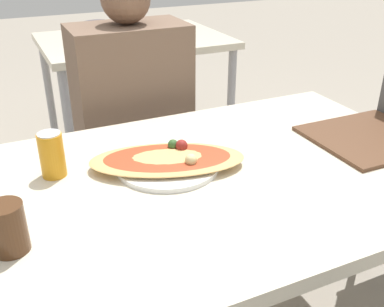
% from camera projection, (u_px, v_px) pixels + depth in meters
% --- Properties ---
extents(dining_table, '(1.37, 0.88, 0.72)m').
position_uv_depth(dining_table, '(211.00, 194.00, 1.26)').
color(dining_table, beige).
rests_on(dining_table, ground_plane).
extents(chair_far_seated, '(0.40, 0.40, 0.94)m').
position_uv_depth(chair_far_seated, '(127.00, 134.00, 1.94)').
color(chair_far_seated, '#4C4C4C').
rests_on(chair_far_seated, ground_plane).
extents(person_seated, '(0.44, 0.28, 1.19)m').
position_uv_depth(person_seated, '(133.00, 104.00, 1.76)').
color(person_seated, '#2D2D38').
rests_on(person_seated, ground_plane).
extents(pizza_main, '(0.48, 0.34, 0.06)m').
position_uv_depth(pizza_main, '(168.00, 161.00, 1.25)').
color(pizza_main, white).
rests_on(pizza_main, dining_table).
extents(soda_can, '(0.07, 0.07, 0.12)m').
position_uv_depth(soda_can, '(52.00, 155.00, 1.19)').
color(soda_can, orange).
rests_on(soda_can, dining_table).
extents(drink_glass, '(0.08, 0.08, 0.11)m').
position_uv_depth(drink_glass, '(8.00, 228.00, 0.91)').
color(drink_glass, '#4C2D19').
rests_on(drink_glass, dining_table).
extents(serving_tray, '(0.37, 0.33, 0.01)m').
position_uv_depth(serving_tray, '(370.00, 137.00, 1.43)').
color(serving_tray, brown).
rests_on(serving_tray, dining_table).
extents(background_table, '(1.10, 0.80, 0.84)m').
position_uv_depth(background_table, '(128.00, 47.00, 2.74)').
color(background_table, beige).
rests_on(background_table, ground_plane).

